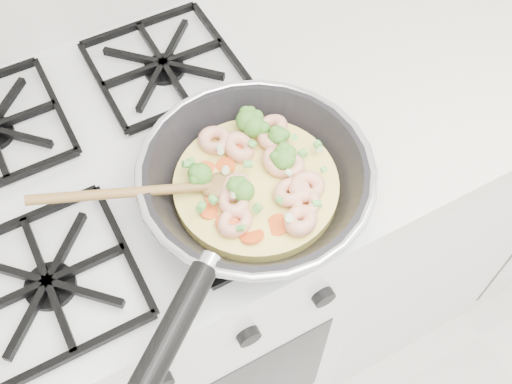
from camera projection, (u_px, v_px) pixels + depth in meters
name	position (u px, v px, depth m)	size (l,w,h in m)	color
stove	(155.00, 285.00, 1.30)	(0.60, 0.60, 0.92)	white
counter_right	(447.00, 147.00, 1.51)	(1.00, 0.60, 0.90)	white
skillet	(254.00, 182.00, 0.84)	(0.46, 0.39, 0.10)	black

